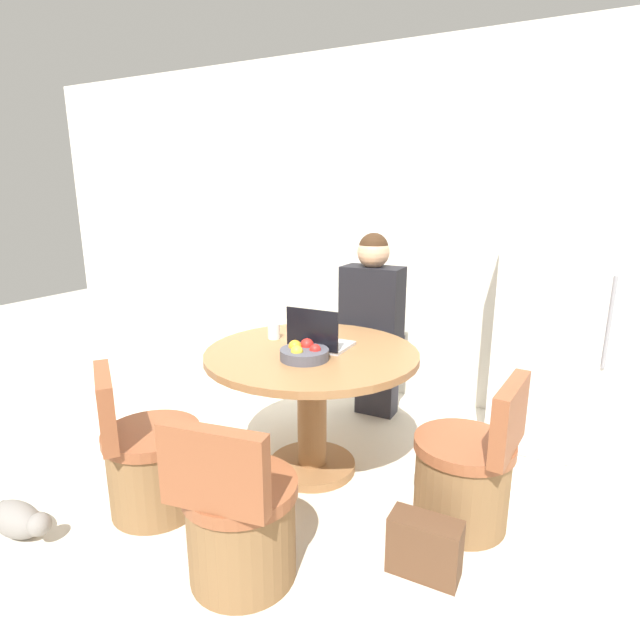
# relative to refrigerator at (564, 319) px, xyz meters

# --- Properties ---
(ground_plane) EXTENTS (12.00, 12.00, 0.00)m
(ground_plane) POSITION_rel_refrigerator_xyz_m (-1.24, -1.13, -0.83)
(ground_plane) COLOR beige
(wall_back) EXTENTS (7.00, 0.06, 2.60)m
(wall_back) POSITION_rel_refrigerator_xyz_m (-1.24, 0.39, 0.47)
(wall_back) COLOR silver
(wall_back) RESTS_ON ground_plane
(refrigerator) EXTENTS (0.72, 0.69, 1.66)m
(refrigerator) POSITION_rel_refrigerator_xyz_m (0.00, 0.00, 0.00)
(refrigerator) COLOR white
(refrigerator) RESTS_ON ground_plane
(dining_table) EXTENTS (1.18, 1.18, 0.73)m
(dining_table) POSITION_rel_refrigerator_xyz_m (-1.22, -0.97, -0.29)
(dining_table) COLOR olive
(dining_table) RESTS_ON ground_plane
(chair_right_side) EXTENTS (0.48, 0.47, 0.77)m
(chair_right_side) POSITION_rel_refrigerator_xyz_m (-0.33, -1.06, -0.57)
(chair_right_side) COLOR brown
(chair_right_side) RESTS_ON ground_plane
(chair_near_left_corner) EXTENTS (0.54, 0.55, 0.77)m
(chair_near_left_corner) POSITION_rel_refrigerator_xyz_m (-1.76, -1.68, -0.57)
(chair_near_left_corner) COLOR brown
(chair_near_left_corner) RESTS_ON ground_plane
(chair_near_camera) EXTENTS (0.48, 0.49, 0.77)m
(chair_near_camera) POSITION_rel_refrigerator_xyz_m (-1.08, -1.86, -0.57)
(chair_near_camera) COLOR brown
(chair_near_camera) RESTS_ON ground_plane
(person_seated) EXTENTS (0.40, 0.37, 1.32)m
(person_seated) POSITION_rel_refrigerator_xyz_m (-1.16, -0.16, -0.10)
(person_seated) COLOR #2D2D38
(person_seated) RESTS_ON ground_plane
(laptop) EXTENTS (0.31, 0.25, 0.24)m
(laptop) POSITION_rel_refrigerator_xyz_m (-1.20, -0.92, -0.05)
(laptop) COLOR #B7B7BC
(laptop) RESTS_ON dining_table
(fruit_bowl) EXTENTS (0.26, 0.26, 0.10)m
(fruit_bowl) POSITION_rel_refrigerator_xyz_m (-1.18, -1.12, -0.06)
(fruit_bowl) COLOR #4C4C56
(fruit_bowl) RESTS_ON dining_table
(coffee_cup) EXTENTS (0.07, 0.07, 0.09)m
(coffee_cup) POSITION_rel_refrigerator_xyz_m (-1.52, -0.87, -0.05)
(coffee_cup) COLOR white
(coffee_cup) RESTS_ON dining_table
(cat) EXTENTS (0.43, 0.16, 0.17)m
(cat) POSITION_rel_refrigerator_xyz_m (-2.16, -2.12, -0.74)
(cat) COLOR gray
(cat) RESTS_ON ground_plane
(handbag) EXTENTS (0.30, 0.14, 0.26)m
(handbag) POSITION_rel_refrigerator_xyz_m (-0.41, -1.49, -0.70)
(handbag) COLOR brown
(handbag) RESTS_ON ground_plane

